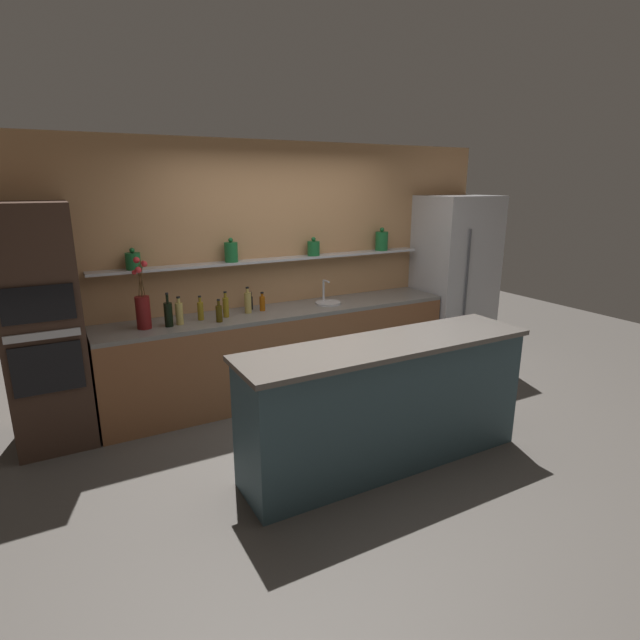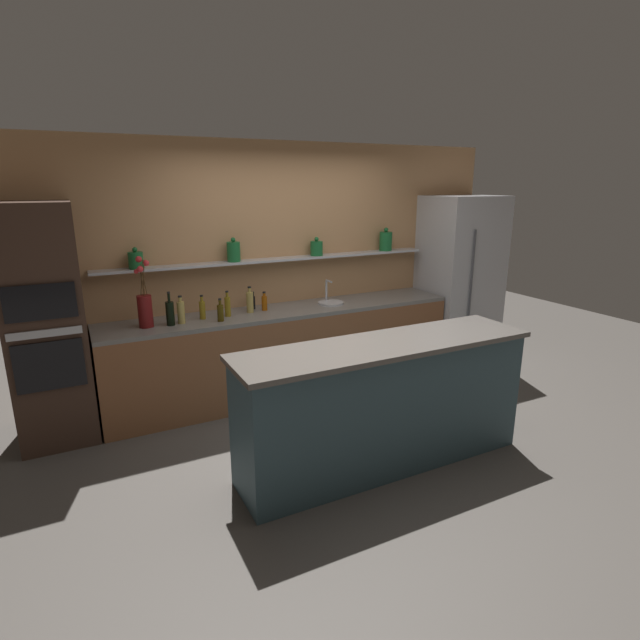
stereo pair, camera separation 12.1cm
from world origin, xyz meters
name	(u,v)px [view 2 (the right image)]	position (x,y,z in m)	size (l,w,h in m)	color
ground_plane	(356,440)	(0.00, 0.00, 0.00)	(12.00, 12.00, 0.00)	#4C4742
back_wall_unit	(282,267)	(0.00, 1.60, 1.30)	(5.20, 0.28, 2.60)	tan
back_counter_unit	(286,351)	(-0.13, 1.24, 0.46)	(3.70, 0.62, 0.92)	brown
island_counter	(384,404)	(0.00, -0.41, 0.51)	(2.40, 0.61, 1.02)	#334C56
refrigerator	(459,281)	(2.17, 1.20, 1.02)	(0.86, 0.73, 2.04)	#B7B7BC
oven_tower	(46,327)	(-2.30, 1.24, 1.02)	(0.60, 0.64, 2.04)	#3D281E
flower_vase	(145,306)	(-1.50, 1.22, 1.12)	(0.13, 0.14, 0.64)	maroon
sink_fixture	(330,301)	(0.41, 1.25, 0.95)	(0.28, 0.28, 0.25)	#B7B7BC
bottle_spirit_0	(181,312)	(-1.19, 1.19, 1.03)	(0.07, 0.07, 0.26)	tan
bottle_spirit_1	(250,302)	(-0.49, 1.29, 1.03)	(0.07, 0.07, 0.27)	tan
bottle_oil_2	(228,306)	(-0.73, 1.24, 1.02)	(0.06, 0.06, 0.25)	olive
bottle_sauce_3	(264,303)	(-0.33, 1.30, 1.00)	(0.06, 0.06, 0.20)	#9E4C0A
bottle_oil_4	(220,312)	(-0.85, 1.10, 1.01)	(0.06, 0.06, 0.22)	#47380A
bottle_wine_5	(170,313)	(-1.29, 1.17, 1.04)	(0.08, 0.08, 0.31)	black
bottle_sauce_6	(253,302)	(-0.42, 1.41, 1.00)	(0.05, 0.05, 0.18)	black
bottle_oil_7	(202,309)	(-0.98, 1.26, 1.01)	(0.06, 0.06, 0.23)	olive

